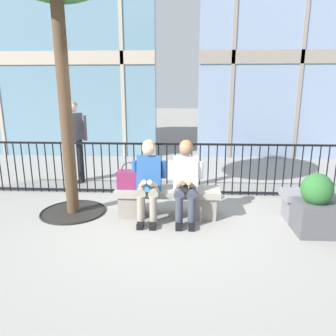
# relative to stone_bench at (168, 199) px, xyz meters

# --- Properties ---
(ground_plane) EXTENTS (60.00, 60.00, 0.00)m
(ground_plane) POSITION_rel_stone_bench_xyz_m (0.00, 0.00, -0.27)
(ground_plane) COLOR gray
(stone_bench) EXTENTS (1.60, 0.44, 0.45)m
(stone_bench) POSITION_rel_stone_bench_xyz_m (0.00, 0.00, 0.00)
(stone_bench) COLOR gray
(stone_bench) RESTS_ON ground
(seated_person_with_phone) EXTENTS (0.52, 0.66, 1.21)m
(seated_person_with_phone) POSITION_rel_stone_bench_xyz_m (-0.28, -0.13, 0.38)
(seated_person_with_phone) COLOR gray
(seated_person_with_phone) RESTS_ON ground
(seated_person_companion) EXTENTS (0.52, 0.66, 1.21)m
(seated_person_companion) POSITION_rel_stone_bench_xyz_m (0.28, -0.13, 0.38)
(seated_person_companion) COLOR #383D4C
(seated_person_companion) RESTS_ON ground
(handbag_on_bench) EXTENTS (0.38, 0.19, 0.41)m
(handbag_on_bench) POSITION_rel_stone_bench_xyz_m (-0.58, -0.01, 0.32)
(handbag_on_bench) COLOR #7A234C
(handbag_on_bench) RESTS_ON stone_bench
(bystander_at_railing) EXTENTS (0.55, 0.42, 1.71)m
(bystander_at_railing) POSITION_rel_stone_bench_xyz_m (-2.06, 1.78, 0.73)
(bystander_at_railing) COLOR black
(bystander_at_railing) RESTS_ON ground
(plaza_railing) EXTENTS (7.86, 0.04, 0.98)m
(plaza_railing) POSITION_rel_stone_bench_xyz_m (-0.00, 1.07, 0.23)
(plaza_railing) COLOR black
(plaza_railing) RESTS_ON ground
(stone_bench_far) EXTENTS (1.60, 0.44, 0.45)m
(stone_bench_far) POSITION_rel_stone_bench_xyz_m (2.53, -0.05, 0.00)
(stone_bench_far) COLOR slate
(stone_bench_far) RESTS_ON ground
(planter) EXTENTS (0.49, 0.49, 0.85)m
(planter) POSITION_rel_stone_bench_xyz_m (2.03, -0.49, 0.12)
(planter) COLOR #4C4C51
(planter) RESTS_ON ground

